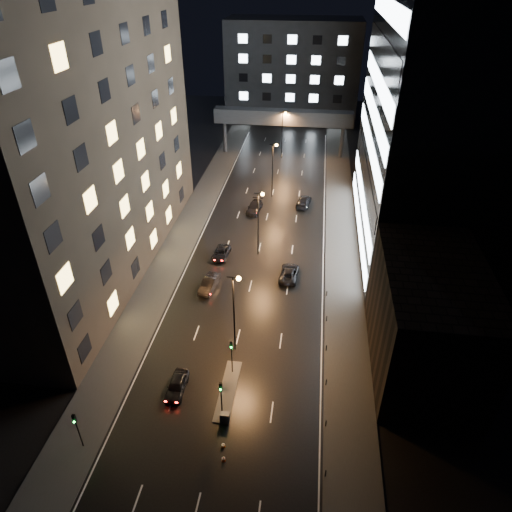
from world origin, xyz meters
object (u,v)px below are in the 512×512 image
(car_away_a, at_px, (177,385))
(car_away_c, at_px, (221,253))
(car_toward_b, at_px, (304,201))
(car_away_d, at_px, (255,207))
(car_toward_a, at_px, (289,273))
(utility_cabinet, at_px, (225,417))
(car_away_b, at_px, (209,284))

(car_away_a, bearing_deg, car_away_c, 91.36)
(car_away_a, xyz_separation_m, car_toward_b, (10.84, 43.75, 0.05))
(car_toward_b, bearing_deg, car_away_c, 66.48)
(car_away_d, relative_size, car_toward_b, 0.97)
(car_away_a, distance_m, car_toward_a, 23.50)
(car_away_d, distance_m, car_toward_a, 20.43)
(car_away_c, height_order, car_toward_a, car_toward_a)
(utility_cabinet, bearing_deg, car_away_d, 92.23)
(car_away_b, relative_size, car_away_c, 1.03)
(car_away_a, relative_size, car_away_c, 0.94)
(car_away_a, height_order, utility_cabinet, car_away_a)
(car_away_a, xyz_separation_m, utility_cabinet, (5.55, -3.11, -0.05))
(car_toward_b, bearing_deg, utility_cabinet, 91.41)
(utility_cabinet, bearing_deg, car_away_a, 148.90)
(car_away_c, bearing_deg, car_toward_b, 62.49)
(car_away_a, distance_m, car_toward_b, 45.07)
(car_away_c, bearing_deg, car_away_b, -86.31)
(car_toward_a, bearing_deg, car_away_b, 24.79)
(car_away_b, height_order, car_away_c, car_away_b)
(utility_cabinet, bearing_deg, car_toward_a, 78.10)
(car_toward_a, xyz_separation_m, car_toward_b, (0.97, 22.43, 0.07))
(car_away_c, relative_size, car_toward_b, 0.85)
(car_away_b, xyz_separation_m, car_away_c, (0.02, 7.89, -0.14))
(car_away_d, distance_m, utility_cabinet, 43.57)
(car_away_a, height_order, car_away_d, car_away_d)
(car_away_c, xyz_separation_m, car_toward_a, (10.34, -3.88, 0.08))
(car_away_b, xyz_separation_m, utility_cabinet, (6.05, -20.42, -0.09))
(car_away_b, bearing_deg, car_toward_a, 28.72)
(car_away_c, relative_size, car_away_d, 0.87)
(car_away_b, distance_m, car_toward_a, 11.12)
(car_away_c, distance_m, car_toward_b, 21.73)
(car_away_a, height_order, car_away_c, car_away_a)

